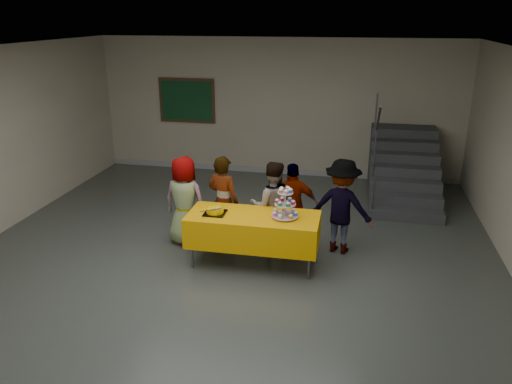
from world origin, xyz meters
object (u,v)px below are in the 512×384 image
(cupcake_stand, at_px, (285,205))
(schoolchild_d, at_px, (293,205))
(schoolchild_a, at_px, (185,201))
(schoolchild_c, at_px, (272,206))
(noticeboard, at_px, (187,101))
(schoolchild_b, at_px, (223,201))
(staircase, at_px, (402,171))
(schoolchild_e, at_px, (342,206))
(bake_table, at_px, (253,229))
(bear_cake, at_px, (215,210))

(cupcake_stand, height_order, schoolchild_d, schoolchild_d)
(schoolchild_a, distance_m, schoolchild_c, 1.38)
(noticeboard, bearing_deg, schoolchild_b, -64.04)
(schoolchild_b, relative_size, staircase, 0.61)
(cupcake_stand, height_order, schoolchild_c, schoolchild_c)
(schoolchild_e, bearing_deg, bake_table, 42.83)
(bear_cake, height_order, schoolchild_e, schoolchild_e)
(bake_table, distance_m, schoolchild_e, 1.41)
(schoolchild_b, xyz_separation_m, schoolchild_d, (1.06, 0.19, -0.06))
(schoolchild_e, bearing_deg, cupcake_stand, 55.01)
(schoolchild_b, relative_size, schoolchild_d, 1.08)
(schoolchild_a, distance_m, schoolchild_d, 1.69)
(staircase, bearing_deg, schoolchild_c, -126.03)
(schoolchild_b, bearing_deg, schoolchild_c, -160.13)
(schoolchild_b, bearing_deg, noticeboard, -45.26)
(schoolchild_e, xyz_separation_m, staircase, (1.11, 2.85, -0.25))
(bake_table, distance_m, cupcake_stand, 0.60)
(bake_table, distance_m, schoolchild_c, 0.62)
(schoolchild_a, xyz_separation_m, schoolchild_e, (2.42, 0.19, 0.02))
(bear_cake, distance_m, schoolchild_c, 0.97)
(bake_table, bearing_deg, schoolchild_b, 136.24)
(bear_cake, height_order, noticeboard, noticeboard)
(bake_table, relative_size, schoolchild_c, 1.34)
(cupcake_stand, distance_m, schoolchild_e, 1.05)
(schoolchild_d, bearing_deg, schoolchild_c, 18.14)
(cupcake_stand, bearing_deg, schoolchild_a, 163.35)
(schoolchild_a, xyz_separation_m, schoolchild_b, (0.61, 0.06, 0.02))
(cupcake_stand, xyz_separation_m, schoolchild_d, (0.02, 0.75, -0.28))
(cupcake_stand, xyz_separation_m, schoolchild_c, (-0.28, 0.57, -0.25))
(bake_table, xyz_separation_m, schoolchild_a, (-1.20, 0.50, 0.16))
(cupcake_stand, relative_size, schoolchild_c, 0.32)
(bear_cake, relative_size, schoolchild_d, 0.27)
(schoolchild_b, distance_m, noticeboard, 4.32)
(schoolchild_d, relative_size, noticeboard, 1.03)
(schoolchild_b, distance_m, staircase, 4.17)
(bear_cake, relative_size, staircase, 0.15)
(schoolchild_a, xyz_separation_m, schoolchild_c, (1.37, 0.08, -0.01))
(bear_cake, relative_size, schoolchild_e, 0.24)
(schoolchild_e, bearing_deg, staircase, -97.78)
(bake_table, relative_size, bear_cake, 5.25)
(schoolchild_b, bearing_deg, schoolchild_d, -151.12)
(schoolchild_e, height_order, noticeboard, noticeboard)
(schoolchild_a, relative_size, schoolchild_e, 0.97)
(cupcake_stand, xyz_separation_m, noticeboard, (-2.90, 4.36, 0.65))
(staircase, bearing_deg, bake_table, -123.33)
(schoolchild_d, bearing_deg, staircase, -136.07)
(bear_cake, xyz_separation_m, schoolchild_c, (0.72, 0.63, -0.13))
(bear_cake, relative_size, schoolchild_b, 0.25)
(bake_table, xyz_separation_m, bear_cake, (-0.55, -0.05, 0.27))
(schoolchild_b, distance_m, schoolchild_d, 1.08)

